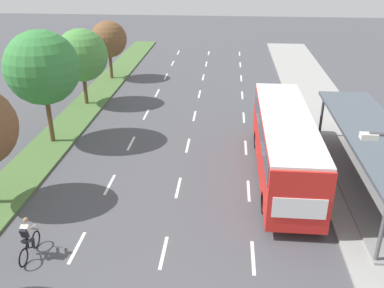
% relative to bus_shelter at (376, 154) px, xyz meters
% --- Properties ---
extents(median_strip, '(2.60, 52.00, 0.12)m').
position_rel_bus_shelter_xyz_m(median_strip, '(-17.83, 8.67, -1.81)').
color(median_strip, '#4C7038').
rests_on(median_strip, ground).
extents(sidewalk_right, '(4.50, 52.00, 0.15)m').
position_rel_bus_shelter_xyz_m(sidewalk_right, '(-0.28, 8.67, -1.79)').
color(sidewalk_right, '#9E9E99').
rests_on(sidewalk_right, ground).
extents(lane_divider_left, '(0.14, 47.09, 0.01)m').
position_rel_bus_shelter_xyz_m(lane_divider_left, '(-13.03, 6.71, -1.86)').
color(lane_divider_left, white).
rests_on(lane_divider_left, ground).
extents(lane_divider_center, '(0.14, 47.09, 0.01)m').
position_rel_bus_shelter_xyz_m(lane_divider_center, '(-9.53, 6.71, -1.86)').
color(lane_divider_center, white).
rests_on(lane_divider_center, ground).
extents(lane_divider_right, '(0.14, 47.09, 0.01)m').
position_rel_bus_shelter_xyz_m(lane_divider_right, '(-6.03, 6.71, -1.86)').
color(lane_divider_right, white).
rests_on(lane_divider_right, ground).
extents(bus_shelter, '(2.90, 12.49, 2.86)m').
position_rel_bus_shelter_xyz_m(bus_shelter, '(0.00, 0.00, 0.00)').
color(bus_shelter, gray).
rests_on(bus_shelter, sidewalk_right).
extents(bus, '(2.54, 11.29, 3.37)m').
position_rel_bus_shelter_xyz_m(bus, '(-4.28, 0.88, 0.20)').
color(bus, red).
rests_on(bus, ground).
extents(cyclist, '(0.46, 1.82, 1.71)m').
position_rel_bus_shelter_xyz_m(cyclist, '(-14.64, -6.46, -1.08)').
color(cyclist, black).
rests_on(cyclist, ground).
extents(median_tree_third, '(4.27, 4.27, 6.71)m').
position_rel_bus_shelter_xyz_m(median_tree_third, '(-17.84, 3.95, 2.82)').
color(median_tree_third, brown).
rests_on(median_tree_third, median_strip).
extents(median_tree_fourth, '(3.82, 3.82, 5.59)m').
position_rel_bus_shelter_xyz_m(median_tree_fourth, '(-17.94, 10.94, 1.93)').
color(median_tree_fourth, brown).
rests_on(median_tree_fourth, median_strip).
extents(median_tree_fifth, '(3.17, 3.17, 5.09)m').
position_rel_bus_shelter_xyz_m(median_tree_fifth, '(-17.82, 17.93, 1.74)').
color(median_tree_fifth, brown).
rests_on(median_tree_fifth, median_strip).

